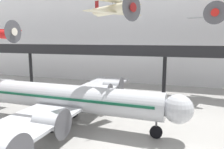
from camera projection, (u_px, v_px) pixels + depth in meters
name	position (u px, v px, depth m)	size (l,w,h in m)	color
hangar_back_wall	(169.00, 33.00, 48.25)	(140.00, 3.00, 22.87)	white
mezzanine_walkway	(165.00, 54.00, 39.66)	(110.00, 3.20, 9.07)	black
airliner_silver_main	(60.00, 97.00, 25.94)	(30.53, 34.42, 9.11)	#B7BABF
suspended_plane_cream_biplane	(113.00, 9.00, 25.40)	(6.87, 7.68, 5.94)	beige
suspended_plane_silver_racer	(219.00, 14.00, 36.49)	(9.97, 8.35, 5.58)	silver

